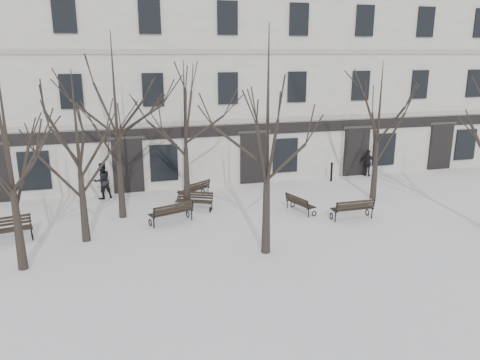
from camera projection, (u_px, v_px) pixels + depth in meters
name	position (u px, v px, depth m)	size (l,w,h in m)	color
ground	(229.00, 240.00, 18.70)	(100.00, 100.00, 0.00)	silver
building	(177.00, 81.00, 29.30)	(40.40, 10.20, 11.40)	beige
tree_0	(7.00, 142.00, 15.04)	(5.00, 5.00, 7.14)	black
tree_1	(77.00, 137.00, 17.54)	(4.68, 4.68, 6.68)	black
tree_2	(268.00, 116.00, 16.21)	(5.75, 5.75, 8.21)	black
tree_4	(115.00, 104.00, 20.00)	(5.72, 5.72, 8.17)	black
tree_5	(185.00, 118.00, 21.52)	(4.88, 4.88, 6.97)	black
tree_6	(379.00, 115.00, 22.99)	(4.82, 4.82, 6.89)	black
bench_0	(5.00, 229.00, 18.34)	(2.07, 1.11, 1.00)	black
bench_1	(172.00, 212.00, 20.39)	(2.03, 1.28, 0.97)	black
bench_2	(353.00, 208.00, 20.91)	(1.92, 0.71, 0.96)	black
bench_3	(194.00, 200.00, 22.18)	(1.80, 1.29, 0.87)	black
bench_4	(195.00, 189.00, 23.90)	(1.86, 1.55, 0.92)	black
bench_5	(300.00, 203.00, 21.84)	(1.04, 1.74, 0.83)	black
bollard_a	(188.00, 182.00, 24.78)	(0.15, 0.15, 1.15)	black
bollard_b	(331.00, 171.00, 27.16)	(0.14, 0.14, 1.13)	black
pedestrian_b	(104.00, 198.00, 24.07)	(0.92, 0.71, 1.89)	black
pedestrian_c	(367.00, 176.00, 28.42)	(0.96, 0.40, 1.63)	black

